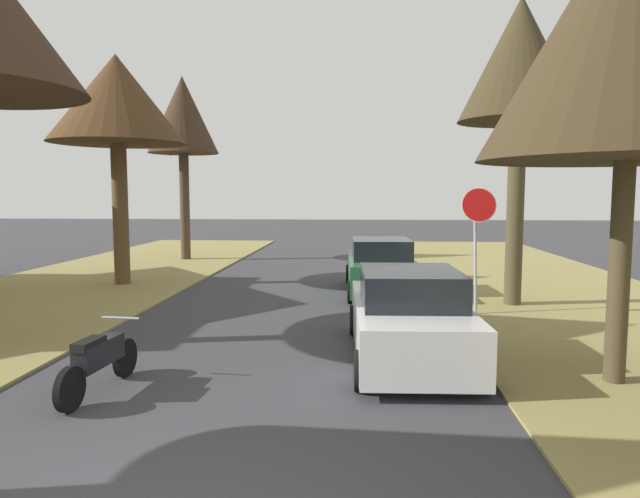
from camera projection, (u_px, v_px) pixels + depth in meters
stop_sign_far at (478, 223)px, 12.96m from camera, size 0.81×0.53×2.95m
street_tree_right_mid_a at (632, 26)px, 7.91m from camera, size 4.21×4.21×7.05m
street_tree_right_mid_b at (520, 64)px, 13.76m from camera, size 2.97×2.97×7.60m
street_tree_left_mid_b at (117, 101)px, 17.07m from camera, size 4.11×4.11×7.01m
street_tree_left_far at (183, 117)px, 23.76m from camera, size 2.96×2.96×7.75m
parked_sedan_white at (408, 318)px, 9.63m from camera, size 2.09×4.47×1.57m
parked_sedan_green at (380, 268)px, 16.18m from camera, size 2.09×4.47×1.57m
parked_motorcycle at (99, 360)px, 8.00m from camera, size 0.60×2.05×0.97m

